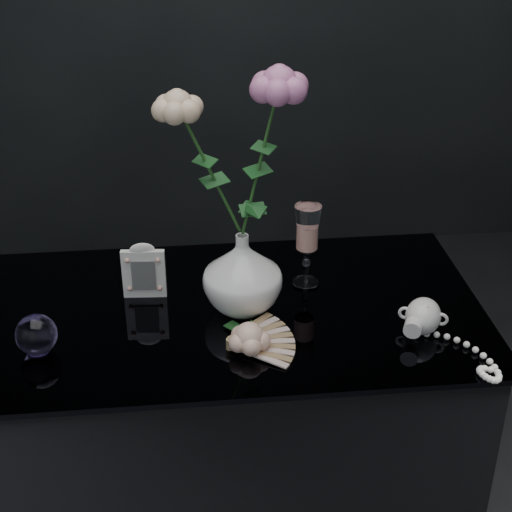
{
  "coord_description": "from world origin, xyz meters",
  "views": [
    {
      "loc": [
        -0.09,
        -1.31,
        1.64
      ],
      "look_at": [
        0.05,
        -0.02,
        0.92
      ],
      "focal_mm": 55.0,
      "sensor_mm": 36.0,
      "label": 1
    }
  ],
  "objects_px": {
    "picture_frame": "(144,270)",
    "paperweight": "(36,334)",
    "wine_glass": "(307,246)",
    "loose_rose": "(249,337)",
    "pearl_jar": "(423,315)",
    "vase": "(242,273)"
  },
  "relations": [
    {
      "from": "paperweight",
      "to": "loose_rose",
      "type": "distance_m",
      "value": 0.4
    },
    {
      "from": "paperweight",
      "to": "wine_glass",
      "type": "bearing_deg",
      "value": 19.77
    },
    {
      "from": "paperweight",
      "to": "loose_rose",
      "type": "height_order",
      "value": "paperweight"
    },
    {
      "from": "vase",
      "to": "paperweight",
      "type": "bearing_deg",
      "value": -164.35
    },
    {
      "from": "wine_glass",
      "to": "picture_frame",
      "type": "height_order",
      "value": "wine_glass"
    },
    {
      "from": "wine_glass",
      "to": "loose_rose",
      "type": "relative_size",
      "value": 1.06
    },
    {
      "from": "picture_frame",
      "to": "paperweight",
      "type": "distance_m",
      "value": 0.27
    },
    {
      "from": "vase",
      "to": "picture_frame",
      "type": "height_order",
      "value": "vase"
    },
    {
      "from": "vase",
      "to": "loose_rose",
      "type": "bearing_deg",
      "value": -90.56
    },
    {
      "from": "vase",
      "to": "paperweight",
      "type": "height_order",
      "value": "vase"
    },
    {
      "from": "wine_glass",
      "to": "paperweight",
      "type": "bearing_deg",
      "value": -160.23
    },
    {
      "from": "wine_glass",
      "to": "loose_rose",
      "type": "xyz_separation_m",
      "value": [
        -0.15,
        -0.23,
        -0.06
      ]
    },
    {
      "from": "wine_glass",
      "to": "paperweight",
      "type": "relative_size",
      "value": 2.37
    },
    {
      "from": "pearl_jar",
      "to": "picture_frame",
      "type": "bearing_deg",
      "value": -174.76
    },
    {
      "from": "vase",
      "to": "wine_glass",
      "type": "xyz_separation_m",
      "value": [
        0.14,
        0.08,
        0.01
      ]
    },
    {
      "from": "wine_glass",
      "to": "picture_frame",
      "type": "xyz_separation_m",
      "value": [
        -0.35,
        -0.01,
        -0.03
      ]
    },
    {
      "from": "wine_glass",
      "to": "pearl_jar",
      "type": "xyz_separation_m",
      "value": [
        0.2,
        -0.2,
        -0.06
      ]
    },
    {
      "from": "wine_glass",
      "to": "loose_rose",
      "type": "distance_m",
      "value": 0.28
    },
    {
      "from": "wine_glass",
      "to": "paperweight",
      "type": "height_order",
      "value": "wine_glass"
    },
    {
      "from": "picture_frame",
      "to": "paperweight",
      "type": "bearing_deg",
      "value": -133.14
    },
    {
      "from": "vase",
      "to": "loose_rose",
      "type": "distance_m",
      "value": 0.16
    },
    {
      "from": "picture_frame",
      "to": "loose_rose",
      "type": "relative_size",
      "value": 0.72
    }
  ]
}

